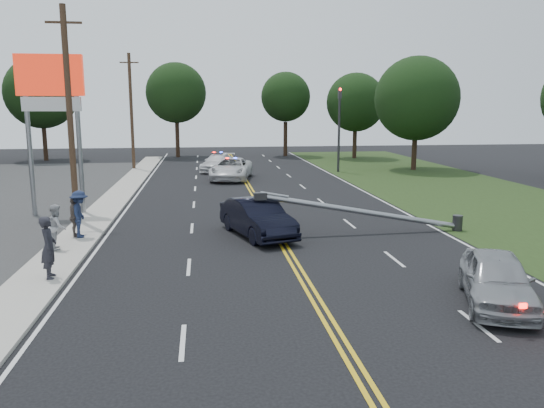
{
  "coord_description": "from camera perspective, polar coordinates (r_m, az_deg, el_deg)",
  "views": [
    {
      "loc": [
        -3.12,
        -13.86,
        5.46
      ],
      "look_at": [
        -0.47,
        6.46,
        1.7
      ],
      "focal_mm": 35.0,
      "sensor_mm": 36.0,
      "label": 1
    }
  ],
  "objects": [
    {
      "name": "ground",
      "position": [
        15.22,
        5.0,
        -10.67
      ],
      "size": [
        120.0,
        120.0,
        0.0
      ],
      "primitive_type": "plane",
      "color": "black",
      "rests_on": "ground"
    },
    {
      "name": "sidewalk",
      "position": [
        25.03,
        -19.44,
        -2.67
      ],
      "size": [
        1.8,
        70.0,
        0.12
      ],
      "primitive_type": "cube",
      "color": "#ACA79B",
      "rests_on": "ground"
    },
    {
      "name": "grass_verge",
      "position": [
        29.59,
        26.92,
        -1.37
      ],
      "size": [
        12.0,
        80.0,
        0.01
      ],
      "primitive_type": "cube",
      "color": "#213113",
      "rests_on": "ground"
    },
    {
      "name": "centerline_yellow",
      "position": [
        24.67,
        0.02,
        -2.36
      ],
      "size": [
        0.36,
        80.0,
        0.0
      ],
      "primitive_type": "cube",
      "color": "gold",
      "rests_on": "ground"
    },
    {
      "name": "pylon_sign",
      "position": [
        28.83,
        -22.68,
        10.68
      ],
      "size": [
        3.2,
        0.35,
        8.0
      ],
      "color": "gray",
      "rests_on": "ground"
    },
    {
      "name": "traffic_signal",
      "position": [
        45.34,
        7.24,
        8.73
      ],
      "size": [
        0.28,
        0.41,
        7.05
      ],
      "color": "#2D2D30",
      "rests_on": "ground"
    },
    {
      "name": "fallen_streetlight",
      "position": [
        23.49,
        10.84,
        -0.94
      ],
      "size": [
        9.36,
        0.44,
        1.91
      ],
      "color": "#2D2D30",
      "rests_on": "ground"
    },
    {
      "name": "utility_pole_mid",
      "position": [
        26.57,
        -20.92,
        8.91
      ],
      "size": [
        1.6,
        0.28,
        10.0
      ],
      "color": "#382619",
      "rests_on": "ground"
    },
    {
      "name": "utility_pole_far",
      "position": [
        48.25,
        -14.89,
        9.61
      ],
      "size": [
        1.6,
        0.28,
        10.0
      ],
      "color": "#382619",
      "rests_on": "ground"
    },
    {
      "name": "tree_5",
      "position": [
        59.66,
        -23.58,
        10.9
      ],
      "size": [
        7.2,
        7.2,
        10.47
      ],
      "color": "black",
      "rests_on": "ground"
    },
    {
      "name": "tree_6",
      "position": [
        59.55,
        -10.29,
        11.67
      ],
      "size": [
        6.49,
        6.49,
        10.21
      ],
      "color": "black",
      "rests_on": "ground"
    },
    {
      "name": "tree_7",
      "position": [
        59.96,
        1.47,
        11.43
      ],
      "size": [
        5.46,
        5.46,
        9.3
      ],
      "color": "black",
      "rests_on": "ground"
    },
    {
      "name": "tree_8",
      "position": [
        58.09,
        9.0,
        10.74
      ],
      "size": [
        6.22,
        6.22,
        9.05
      ],
      "color": "black",
      "rests_on": "ground"
    },
    {
      "name": "tree_9",
      "position": [
        48.17,
        15.31,
        10.88
      ],
      "size": [
        7.21,
        7.21,
        9.78
      ],
      "color": "black",
      "rests_on": "ground"
    },
    {
      "name": "crashed_sedan",
      "position": [
        22.62,
        -1.59,
        -1.49
      ],
      "size": [
        3.11,
        5.15,
        1.6
      ],
      "primitive_type": "imported",
      "rotation": [
        0.0,
        0.0,
        0.31
      ],
      "color": "black",
      "rests_on": "ground"
    },
    {
      "name": "waiting_sedan",
      "position": [
        16.19,
        23.02,
        -7.42
      ],
      "size": [
        3.17,
        4.66,
        1.47
      ],
      "primitive_type": "imported",
      "rotation": [
        0.0,
        0.0,
        -0.37
      ],
      "color": "#95979C",
      "rests_on": "ground"
    },
    {
      "name": "emergency_a",
      "position": [
        40.57,
        -4.39,
        3.8
      ],
      "size": [
        3.84,
        6.34,
        1.64
      ],
      "primitive_type": "imported",
      "rotation": [
        0.0,
        0.0,
        -0.2
      ],
      "color": "silver",
      "rests_on": "ground"
    },
    {
      "name": "emergency_b",
      "position": [
        45.85,
        -5.86,
        4.42
      ],
      "size": [
        3.54,
        5.4,
        1.45
      ],
      "primitive_type": "imported",
      "rotation": [
        0.0,
        0.0,
        -0.33
      ],
      "color": "silver",
      "rests_on": "ground"
    },
    {
      "name": "bystander_a",
      "position": [
        18.14,
        -22.89,
        -4.31
      ],
      "size": [
        0.58,
        0.79,
        1.99
      ],
      "primitive_type": "imported",
      "rotation": [
        0.0,
        0.0,
        1.72
      ],
      "color": "#24242B",
      "rests_on": "sidewalk"
    },
    {
      "name": "bystander_b",
      "position": [
        21.71,
        -22.14,
        -2.28
      ],
      "size": [
        0.84,
        0.97,
        1.73
      ],
      "primitive_type": "imported",
      "rotation": [
        0.0,
        0.0,
        1.82
      ],
      "color": "#A5A5A9",
      "rests_on": "sidewalk"
    },
    {
      "name": "bystander_c",
      "position": [
        23.32,
        -19.97,
        -1.02
      ],
      "size": [
        0.86,
        1.34,
        1.96
      ],
      "primitive_type": "imported",
      "rotation": [
        0.0,
        0.0,
        1.68
      ],
      "color": "#1B2645",
      "rests_on": "sidewalk"
    },
    {
      "name": "bystander_d",
      "position": [
        23.48,
        -20.49,
        -1.31
      ],
      "size": [
        0.65,
        1.06,
        1.68
      ],
      "primitive_type": "imported",
      "rotation": [
        0.0,
        0.0,
        1.83
      ],
      "color": "#5E524B",
      "rests_on": "sidewalk"
    }
  ]
}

